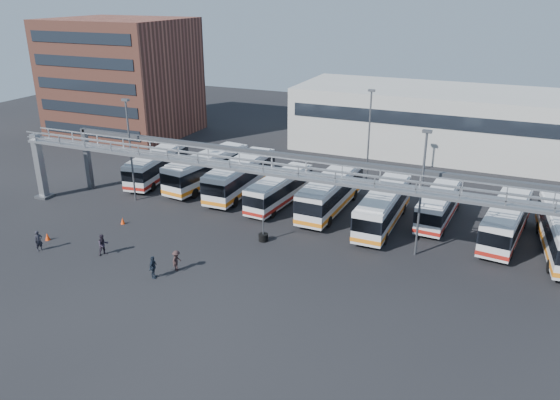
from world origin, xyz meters
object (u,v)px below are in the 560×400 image
at_px(bus_5, 331,191).
at_px(tire_stack, 263,237).
at_px(pedestrian_b, 103,245).
at_px(bus_1, 157,164).
at_px(pedestrian_a, 39,241).
at_px(bus_3, 241,175).
at_px(bus_4, 280,189).
at_px(light_pole_mid, 422,187).
at_px(cone_left, 47,236).
at_px(pedestrian_c, 177,261).
at_px(cone_right, 123,221).
at_px(light_pole_left, 130,145).
at_px(bus_6, 383,206).
at_px(bus_8, 506,220).
at_px(bus_2, 207,168).
at_px(pedestrian_d, 153,267).
at_px(light_pole_back, 369,132).
at_px(bus_7, 440,203).

relative_size(bus_5, tire_stack, 5.05).
bearing_deg(pedestrian_b, tire_stack, -25.74).
bearing_deg(bus_1, pedestrian_a, -93.22).
height_order(bus_1, bus_3, bus_3).
distance_m(bus_1, bus_4, 15.30).
height_order(bus_1, tire_stack, bus_1).
bearing_deg(bus_5, bus_3, 177.03).
distance_m(light_pole_mid, cone_left, 31.07).
distance_m(pedestrian_a, pedestrian_b, 5.50).
bearing_deg(tire_stack, pedestrian_c, -118.00).
bearing_deg(pedestrian_c, cone_right, 54.64).
distance_m(light_pole_mid, pedestrian_c, 19.40).
bearing_deg(bus_4, light_pole_left, -156.00).
height_order(pedestrian_a, tire_stack, tire_stack).
xyz_separation_m(bus_4, cone_right, (-11.15, -9.93, -1.37)).
bearing_deg(cone_right, bus_3, 61.36).
bearing_deg(pedestrian_a, bus_6, -34.34).
height_order(bus_8, cone_left, bus_8).
relative_size(bus_2, pedestrian_b, 6.75).
relative_size(bus_5, pedestrian_b, 6.65).
distance_m(bus_4, bus_6, 10.52).
bearing_deg(bus_8, pedestrian_d, -136.15).
bearing_deg(light_pole_back, light_pole_mid, -61.93).
relative_size(light_pole_left, light_pole_back, 1.00).
bearing_deg(bus_7, light_pole_back, 144.77).
bearing_deg(light_pole_left, bus_6, 8.28).
distance_m(bus_5, pedestrian_d, 19.20).
height_order(light_pole_left, pedestrian_b, light_pole_left).
bearing_deg(light_pole_mid, pedestrian_d, -146.24).
height_order(bus_2, bus_3, bus_2).
xyz_separation_m(pedestrian_a, pedestrian_d, (11.15, -0.07, 0.01)).
relative_size(pedestrian_b, pedestrian_d, 1.01).
relative_size(bus_2, pedestrian_c, 7.30).
bearing_deg(pedestrian_b, light_pole_back, -1.21).
relative_size(light_pole_back, pedestrian_c, 6.29).
xyz_separation_m(pedestrian_c, cone_left, (-13.01, 0.15, -0.49)).
xyz_separation_m(bus_3, pedestrian_c, (3.14, -16.72, -1.14)).
height_order(bus_6, pedestrian_d, bus_6).
xyz_separation_m(light_pole_mid, bus_1, (-29.46, 7.05, -3.93)).
distance_m(bus_5, bus_8, 15.54).
distance_m(light_pole_mid, tire_stack, 13.57).
distance_m(light_pole_back, pedestrian_c, 26.45).
bearing_deg(bus_7, cone_left, -145.52).
bearing_deg(cone_left, pedestrian_b, -2.50).
distance_m(light_pole_left, pedestrian_a, 13.23).
xyz_separation_m(bus_7, bus_8, (5.67, -2.06, 0.13)).
bearing_deg(bus_1, tire_stack, -36.26).
relative_size(cone_left, cone_right, 1.05).
bearing_deg(light_pole_left, pedestrian_b, -64.61).
distance_m(light_pole_left, bus_2, 8.86).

